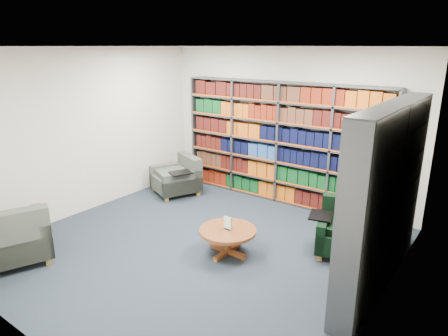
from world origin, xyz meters
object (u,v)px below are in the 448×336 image
Objects in this scene: chair_teal_left at (179,178)px; coffee_table at (228,234)px; chair_teal_front at (12,240)px; chair_green_right at (348,232)px.

coffee_table is (2.22, -1.44, 0.00)m from chair_teal_left.
chair_teal_front is (0.05, -3.34, 0.04)m from chair_teal_left.
chair_green_right is 1.71m from coffee_table.
chair_teal_front is at bearing -138.83° from coffee_table.
chair_teal_front is 2.89m from coffee_table.
chair_teal_left is 1.36× the size of coffee_table.
chair_teal_front is at bearing -139.49° from chair_green_right.
chair_teal_front is at bearing -89.20° from chair_teal_left.
chair_green_right is at bearing -5.69° from chair_teal_left.
chair_teal_front is 1.53× the size of coffee_table.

